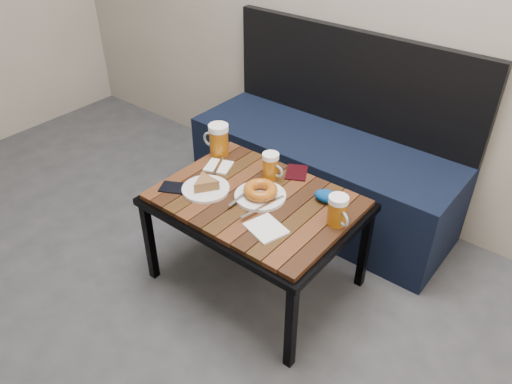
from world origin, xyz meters
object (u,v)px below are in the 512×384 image
Objects in this scene: cafe_table at (256,206)px; knit_pouch at (327,196)px; beer_mug_centre at (271,166)px; passport_burgundy at (296,172)px; bench at (324,168)px; beer_mug_left at (218,139)px; plate_pie at (206,186)px; passport_navy at (174,187)px; plate_bagel at (260,193)px; beer_mug_right at (338,211)px.

knit_pouch is (0.24, 0.16, 0.07)m from cafe_table.
beer_mug_centre is 0.13m from passport_burgundy.
beer_mug_left is (-0.30, -0.48, 0.27)m from bench.
plate_pie is 1.78× the size of passport_navy.
bench reaches higher than beer_mug_left.
cafe_table is 0.07m from plate_bagel.
beer_mug_centre is at bearing -153.28° from passport_burgundy.
bench is at bearing 74.11° from passport_burgundy.
cafe_table is 2.99× the size of plate_bagel.
plate_pie is 0.24m from plate_bagel.
beer_mug_centre reaches higher than passport_burgundy.
beer_mug_centre is at bearing 111.65° from plate_bagel.
cafe_table is 0.23m from plate_pie.
bench is at bearing -129.39° from beer_mug_left.
bench is 0.88m from passport_navy.
bench reaches higher than plate_pie.
bench is 0.63m from beer_mug_left.
beer_mug_right is at bearing -59.21° from passport_burgundy.
knit_pouch is (-0.11, 0.10, -0.04)m from beer_mug_right.
bench is 0.67m from cafe_table.
plate_bagel is at bearing 91.22° from passport_navy.
plate_bagel is (0.01, 0.01, 0.07)m from cafe_table.
bench is 1.67× the size of cafe_table.
plate_bagel is 0.38m from passport_navy.
passport_burgundy is at bearing -174.18° from beer_mug_left.
knit_pouch is (0.23, 0.15, -0.00)m from plate_bagel.
beer_mug_right is 0.15m from knit_pouch.
beer_mug_centre is (0.32, -0.01, -0.02)m from beer_mug_left.
beer_mug_centre is (0.01, -0.49, 0.26)m from bench.
plate_bagel is 0.28m from knit_pouch.
plate_pie is at bearing -117.26° from beer_mug_centre.
beer_mug_centre reaches higher than knit_pouch.
cafe_table is at bearing 24.84° from plate_pie.
bench is 12.32× the size of passport_navy.
bench reaches higher than cafe_table.
passport_burgundy is at bearing 84.84° from cafe_table.
beer_mug_left is at bearing 156.92° from plate_bagel.
passport_navy is at bearing -107.56° from bench.
cafe_table is 5.59× the size of beer_mug_left.
cafe_table is 0.20m from beer_mug_centre.
beer_mug_right reaches higher than knit_pouch.
beer_mug_left is 0.32m from plate_pie.
plate_pie reaches higher than knit_pouch.
plate_pie is 1.85× the size of knit_pouch.
plate_bagel reaches higher than cafe_table.
passport_navy is at bearing -151.88° from plate_bagel.
passport_navy is at bearing -149.66° from knit_pouch.
beer_mug_centre is at bearing -179.81° from knit_pouch.
passport_burgundy is at bearing 87.61° from plate_bagel.
beer_mug_right is 0.61× the size of plate_pie.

